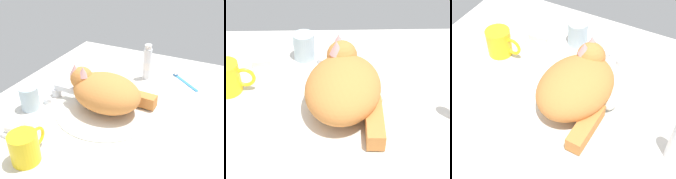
% 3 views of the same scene
% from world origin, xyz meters
% --- Properties ---
extents(ground_plane, '(1.10, 0.83, 0.03)m').
position_xyz_m(ground_plane, '(0.00, 0.00, -0.01)').
color(ground_plane, silver).
extents(sink_basin, '(0.35, 0.35, 0.01)m').
position_xyz_m(sink_basin, '(0.00, 0.00, 0.00)').
color(sink_basin, silver).
rests_on(sink_basin, ground_plane).
extents(faucet, '(0.14, 0.11, 0.05)m').
position_xyz_m(faucet, '(0.00, 0.19, 0.02)').
color(faucet, silver).
rests_on(faucet, ground_plane).
extents(cat, '(0.23, 0.29, 0.14)m').
position_xyz_m(cat, '(0.00, 0.01, 0.07)').
color(cat, '#D17F3D').
rests_on(cat, sink_basin).
extents(coffee_mug, '(0.12, 0.08, 0.09)m').
position_xyz_m(coffee_mug, '(-0.31, 0.08, 0.04)').
color(coffee_mug, yellow).
rests_on(coffee_mug, ground_plane).
extents(rinse_cup, '(0.06, 0.06, 0.08)m').
position_xyz_m(rinse_cup, '(-0.11, 0.24, 0.04)').
color(rinse_cup, silver).
rests_on(rinse_cup, ground_plane).
extents(soap_dish, '(0.09, 0.06, 0.01)m').
position_xyz_m(soap_dish, '(-0.23, 0.19, 0.01)').
color(soap_dish, white).
rests_on(soap_dish, ground_plane).
extents(soap_bar, '(0.07, 0.05, 0.02)m').
position_xyz_m(soap_bar, '(-0.23, 0.19, 0.02)').
color(soap_bar, white).
rests_on(soap_bar, soap_dish).
extents(toothpaste_bottle, '(0.03, 0.03, 0.15)m').
position_xyz_m(toothpaste_bottle, '(0.28, -0.04, 0.07)').
color(toothpaste_bottle, white).
rests_on(toothpaste_bottle, ground_plane).
extents(toothbrush, '(0.11, 0.13, 0.02)m').
position_xyz_m(toothbrush, '(0.32, -0.19, 0.01)').
color(toothbrush, '#388CD8').
rests_on(toothbrush, ground_plane).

